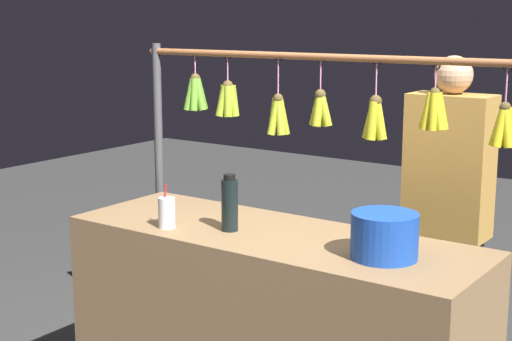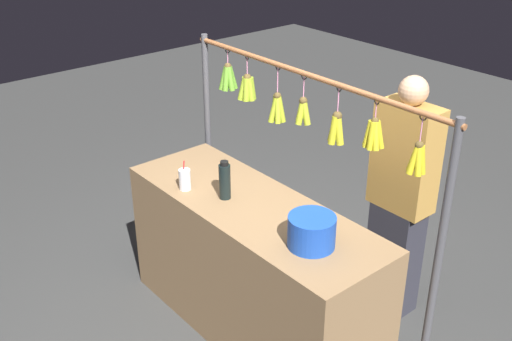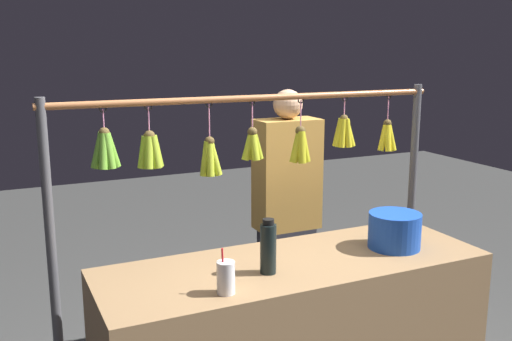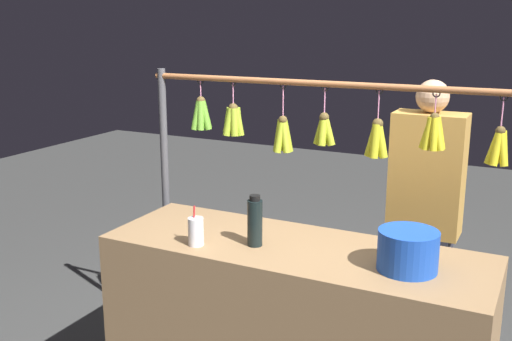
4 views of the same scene
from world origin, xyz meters
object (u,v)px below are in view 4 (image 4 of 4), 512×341
(blue_bucket, at_px, (408,251))
(vendor_person, at_px, (423,227))
(drink_cup, at_px, (196,231))
(water_bottle, at_px, (255,222))

(blue_bucket, bearing_deg, vendor_person, -83.04)
(drink_cup, bearing_deg, water_bottle, -153.82)
(blue_bucket, relative_size, drink_cup, 1.35)
(vendor_person, bearing_deg, water_bottle, 57.83)
(drink_cup, bearing_deg, vendor_person, -128.30)
(blue_bucket, distance_m, vendor_person, 0.92)
(drink_cup, bearing_deg, blue_bucket, -170.83)
(vendor_person, bearing_deg, blue_bucket, 96.96)
(water_bottle, relative_size, vendor_person, 0.15)
(water_bottle, bearing_deg, vendor_person, -122.17)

